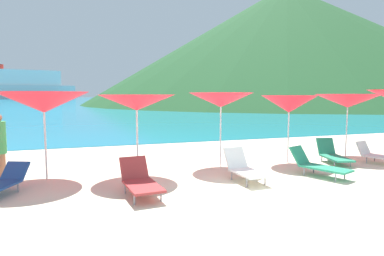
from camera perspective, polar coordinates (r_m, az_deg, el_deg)
The scene contains 15 objects.
ground_plane at distance 16.40m, azimuth -5.09°, elevation -2.37°, with size 50.00×100.00×0.30m, color beige.
ocean_water at distance 234.14m, azimuth -18.06°, elevation 4.82°, with size 650.00×440.00×0.02m, color teal.
headland_hill at distance 91.36m, azimuth 15.77°, elevation 13.55°, with size 102.10×102.10×30.12m, color #235128.
umbrella_1 at distance 9.07m, azimuth -24.29°, elevation 4.08°, with size 2.44×2.44×2.22m.
umbrella_2 at distance 8.76m, azimuth -9.55°, elevation 4.35°, with size 2.19×2.19×2.15m.
umbrella_3 at distance 9.86m, azimuth 5.01°, elevation 4.85°, with size 2.08×2.08×2.21m.
umbrella_4 at distance 10.83m, azimuth 16.47°, elevation 4.00°, with size 1.93×1.93×2.13m.
umbrella_5 at distance 12.69m, azimuth 25.37°, elevation 4.27°, with size 2.47×2.47×2.18m.
lounge_chair_0 at distance 9.38m, azimuth 20.90°, elevation -5.91°, with size 1.06×1.66×0.72m.
lounge_chair_1 at distance 8.39m, azimuth 9.01°, elevation -6.80°, with size 0.64×1.41×0.76m.
lounge_chair_2 at distance 11.37m, azimuth 23.20°, elevation -4.20°, with size 0.94×1.59×0.72m.
lounge_chair_3 at distance 7.21m, azimuth -8.99°, elevation -8.93°, with size 0.75×1.54×0.73m.
lounge_chair_6 at distance 11.86m, azimuth 29.83°, elevation -4.11°, with size 0.93×1.61×0.65m.
lounge_chair_7 at distance 8.20m, azimuth -30.29°, elevation -8.16°, with size 1.11×1.62×0.60m.
cruise_ship at distance 237.50m, azimuth -28.04°, elevation 6.41°, with size 69.35×24.97×21.37m.
Camera 1 is at (-3.87, -5.77, 2.12)m, focal length 30.82 mm.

